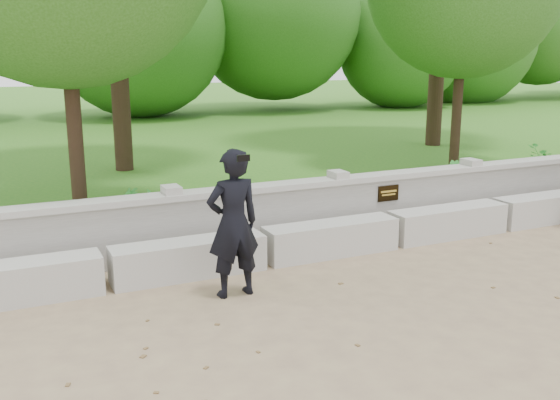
# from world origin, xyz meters

# --- Properties ---
(ground) EXTENTS (80.00, 80.00, 0.00)m
(ground) POSITION_xyz_m (0.00, 0.00, 0.00)
(ground) COLOR #95815B
(ground) RESTS_ON ground
(lawn) EXTENTS (40.00, 22.00, 0.25)m
(lawn) POSITION_xyz_m (0.00, 14.00, 0.12)
(lawn) COLOR #296B1B
(lawn) RESTS_ON ground
(concrete_bench) EXTENTS (11.90, 0.45, 0.45)m
(concrete_bench) POSITION_xyz_m (0.00, 1.90, 0.22)
(concrete_bench) COLOR #B7B4AC
(concrete_bench) RESTS_ON ground
(parapet_wall) EXTENTS (12.50, 0.35, 0.90)m
(parapet_wall) POSITION_xyz_m (0.00, 2.60, 0.46)
(parapet_wall) COLOR #ACA9A2
(parapet_wall) RESTS_ON ground
(man_main) EXTENTS (0.63, 0.57, 1.68)m
(man_main) POSITION_xyz_m (-2.72, 1.08, 0.84)
(man_main) COLOR black
(man_main) RESTS_ON ground
(shrub_a) EXTENTS (0.36, 0.35, 0.57)m
(shrub_a) POSITION_xyz_m (-3.08, 3.30, 0.54)
(shrub_a) COLOR #308E30
(shrub_a) RESTS_ON lawn
(shrub_b) EXTENTS (0.41, 0.41, 0.59)m
(shrub_b) POSITION_xyz_m (2.33, 3.30, 0.54)
(shrub_b) COLOR #308E30
(shrub_b) RESTS_ON lawn
(shrub_c) EXTENTS (0.62, 0.56, 0.63)m
(shrub_c) POSITION_xyz_m (5.04, 3.89, 0.56)
(shrub_c) COLOR #308E30
(shrub_c) RESTS_ON lawn
(shrub_d) EXTENTS (0.38, 0.40, 0.57)m
(shrub_d) POSITION_xyz_m (-3.37, 3.55, 0.53)
(shrub_d) COLOR #308E30
(shrub_d) RESTS_ON lawn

